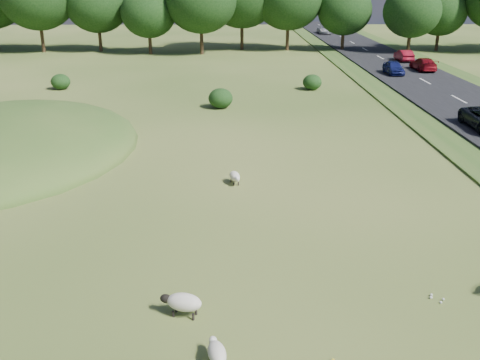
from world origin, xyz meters
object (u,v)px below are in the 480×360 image
(car_1, at_px, (343,28))
(car_4, at_px, (404,55))
(sheep_1, at_px, (183,302))
(car_2, at_px, (423,64))
(sheep_0, at_px, (217,352))
(car_6, at_px, (325,30))
(sheep_3, at_px, (235,176))
(car_7, at_px, (394,68))

(car_1, height_order, car_4, car_1)
(sheep_1, bearing_deg, car_2, -102.13)
(car_4, bearing_deg, car_2, 90.00)
(sheep_1, height_order, car_4, car_4)
(car_1, bearing_deg, sheep_0, 76.70)
(car_2, relative_size, car_6, 0.93)
(car_1, xyz_separation_m, car_4, (0.00, -35.72, -0.04))
(car_2, bearing_deg, sheep_0, 65.35)
(car_2, bearing_deg, car_6, -84.51)
(car_6, bearing_deg, sheep_3, -102.82)
(sheep_0, height_order, car_1, car_1)
(car_6, height_order, car_7, car_6)
(sheep_3, distance_m, car_1, 77.26)
(sheep_1, relative_size, car_2, 0.30)
(sheep_0, distance_m, car_2, 49.62)
(sheep_1, distance_m, car_6, 84.38)
(car_6, distance_m, car_7, 41.80)
(car_1, xyz_separation_m, car_2, (0.00, -42.45, -0.03))
(car_1, relative_size, car_6, 0.98)
(sheep_0, distance_m, car_1, 89.96)
(sheep_1, bearing_deg, sheep_3, -83.85)
(sheep_0, distance_m, car_6, 86.28)
(car_2, xyz_separation_m, car_7, (-3.80, -2.28, -0.00))
(car_4, relative_size, car_7, 1.03)
(car_1, distance_m, car_7, 44.89)
(sheep_0, xyz_separation_m, car_2, (20.70, 45.10, 0.51))
(sheep_3, relative_size, car_6, 0.23)
(car_4, xyz_separation_m, car_6, (-3.80, 32.79, 0.03))
(sheep_1, relative_size, car_6, 0.28)
(sheep_1, xyz_separation_m, sheep_3, (1.63, 10.79, -0.08))
(car_1, distance_m, car_4, 35.72)
(car_2, bearing_deg, car_4, -90.00)
(car_2, distance_m, car_7, 4.43)
(car_2, distance_m, car_6, 39.70)
(sheep_0, relative_size, car_4, 0.28)
(car_4, bearing_deg, sheep_1, 66.36)
(car_4, bearing_deg, sheep_0, 68.23)
(car_6, xyz_separation_m, car_7, (0.00, -41.80, -0.02))
(car_4, bearing_deg, sheep_3, 62.64)
(car_1, bearing_deg, car_6, 37.68)
(sheep_1, bearing_deg, car_1, -89.56)
(sheep_1, bearing_deg, car_6, -87.55)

